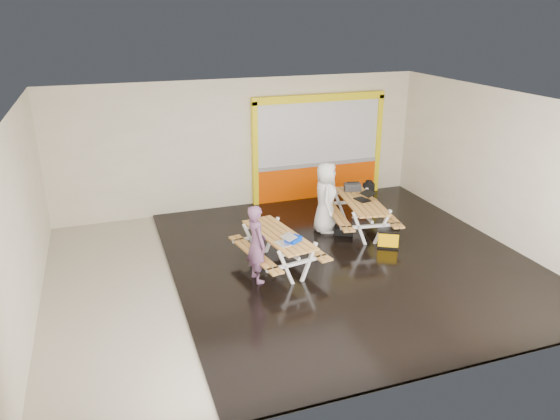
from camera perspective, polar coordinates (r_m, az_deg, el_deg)
name	(u,v)px	position (r m, az deg, el deg)	size (l,w,h in m)	color
room	(295,190)	(10.50, 1.61, 2.16)	(10.02, 8.02, 3.52)	#BEB4A1
deck	(347,259)	(11.63, 7.32, -5.27)	(7.50, 7.98, 0.05)	black
kiosk	(318,150)	(14.88, 4.20, 6.55)	(3.88, 0.16, 3.00)	#EA4900
picnic_table_left	(278,242)	(10.89, -0.18, -3.52)	(1.71, 2.24, 0.81)	#C98C40
picnic_table_right	(360,208)	(12.83, 8.73, 0.26)	(1.76, 2.33, 0.85)	#C98C40
person_left	(257,244)	(10.28, -2.57, -3.68)	(0.58, 0.38, 1.60)	#653F5D
person_right	(326,198)	(12.67, 4.99, 1.31)	(0.86, 0.56, 1.75)	white
laptop_left	(285,241)	(10.35, 0.56, -3.41)	(0.42, 0.40, 0.15)	silver
laptop_right	(364,197)	(12.78, 9.17, 1.37)	(0.49, 0.45, 0.18)	black
blue_pouch	(293,239)	(10.45, 1.46, -3.21)	(0.31, 0.22, 0.09)	#002EC0
toolbox	(352,187)	(13.37, 7.90, 2.49)	(0.45, 0.30, 0.24)	black
backpack	(369,190)	(13.76, 9.62, 2.21)	(0.31, 0.24, 0.46)	black
dark_case	(344,230)	(12.79, 6.97, -2.20)	(0.45, 0.34, 0.17)	black
fluke_bag	(388,239)	(12.22, 11.70, -3.06)	(0.57, 0.50, 0.41)	black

